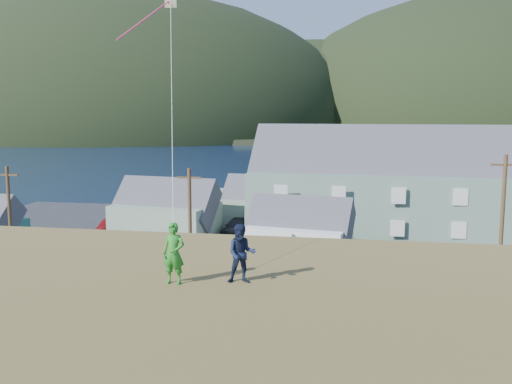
% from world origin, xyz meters
% --- Properties ---
extents(ground, '(900.00, 900.00, 0.00)m').
position_xyz_m(ground, '(0.00, 0.00, 0.00)').
color(ground, '#0A1638').
rests_on(ground, ground).
extents(grass_strip, '(110.00, 8.00, 0.10)m').
position_xyz_m(grass_strip, '(0.00, -2.00, 0.05)').
color(grass_strip, '#4C3D19').
rests_on(grass_strip, ground).
extents(waterfront_lot, '(72.00, 36.00, 0.12)m').
position_xyz_m(waterfront_lot, '(0.00, 17.00, 0.06)').
color(waterfront_lot, '#28282B').
rests_on(waterfront_lot, ground).
extents(wharf, '(26.00, 14.00, 0.90)m').
position_xyz_m(wharf, '(-6.00, 40.00, 0.45)').
color(wharf, gray).
rests_on(wharf, ground).
extents(far_shore, '(900.00, 320.00, 2.00)m').
position_xyz_m(far_shore, '(0.00, 330.00, 1.00)').
color(far_shore, black).
rests_on(far_shore, ground).
extents(far_hills, '(760.00, 265.00, 143.00)m').
position_xyz_m(far_hills, '(35.59, 279.38, 2.00)').
color(far_hills, black).
rests_on(far_hills, ground).
extents(lodge, '(37.45, 12.89, 12.95)m').
position_xyz_m(lodge, '(14.20, 20.60, 4.97)').
color(lodge, slate).
rests_on(lodge, waterfront_lot).
extents(shed_palegreen_near, '(10.35, 7.36, 6.96)m').
position_xyz_m(shed_palegreen_near, '(-11.92, 17.00, 2.62)').
color(shed_palegreen_near, gray).
rests_on(shed_palegreen_near, waterfront_lot).
extents(shed_white, '(8.83, 6.57, 6.44)m').
position_xyz_m(shed_white, '(1.37, 10.18, 2.48)').
color(shed_white, white).
rests_on(shed_white, waterfront_lot).
extents(shed_palegreen_far, '(10.55, 6.86, 6.65)m').
position_xyz_m(shed_palegreen_far, '(-2.77, 23.22, 2.55)').
color(shed_palegreen_far, gray).
rests_on(shed_palegreen_far, waterfront_lot).
extents(utility_poles, '(32.15, 0.24, 9.32)m').
position_xyz_m(utility_poles, '(-2.03, 1.50, 4.41)').
color(utility_poles, '#47331E').
rests_on(utility_poles, waterfront_lot).
extents(parked_cars, '(24.26, 12.97, 1.58)m').
position_xyz_m(parked_cars, '(-9.03, 21.03, 0.87)').
color(parked_cars, black).
rests_on(parked_cars, waterfront_lot).
extents(kite_flyer_green, '(0.63, 0.43, 1.69)m').
position_xyz_m(kite_flyer_green, '(0.82, -18.96, 8.05)').
color(kite_flyer_green, '#227B21').
rests_on(kite_flyer_green, hillside).
extents(kite_flyer_navy, '(0.90, 0.76, 1.64)m').
position_xyz_m(kite_flyer_navy, '(2.62, -18.56, 8.02)').
color(kite_flyer_navy, '#131C36').
rests_on(kite_flyer_navy, hillside).
extents(kite_rig, '(1.87, 4.08, 10.85)m').
position_xyz_m(kite_rig, '(-1.70, -11.67, 15.94)').
color(kite_rig, '#FCFFC2').
rests_on(kite_rig, ground).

